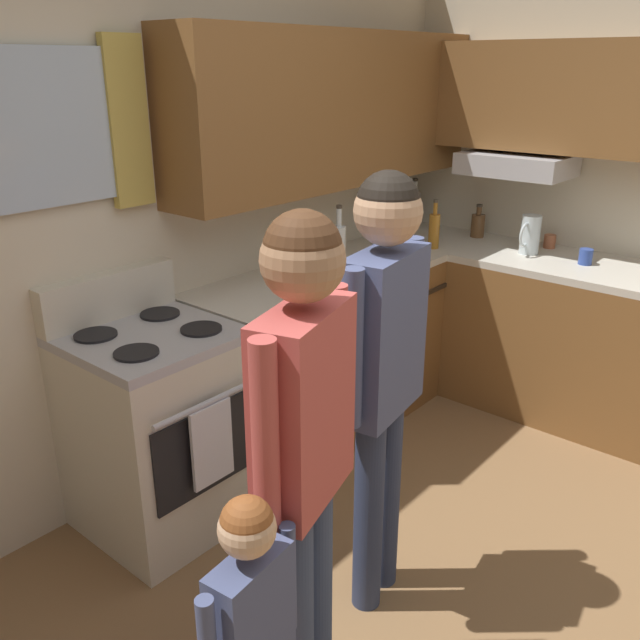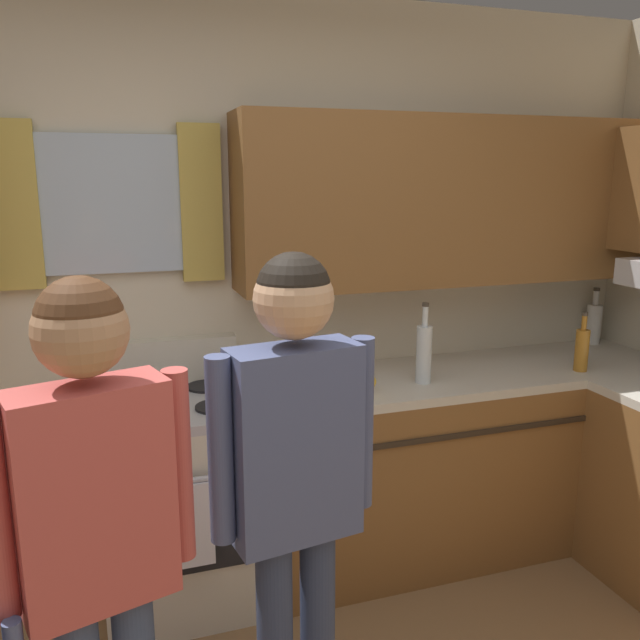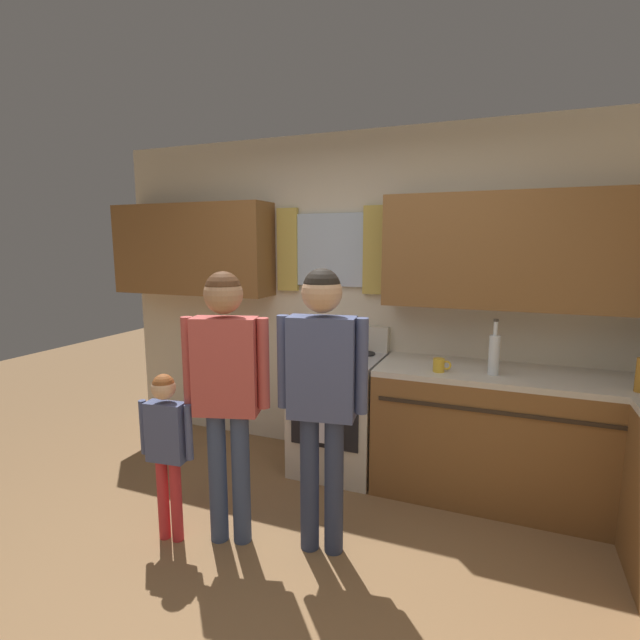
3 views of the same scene
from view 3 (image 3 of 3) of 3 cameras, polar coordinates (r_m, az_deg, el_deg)
The scene contains 9 objects.
ground_plane at distance 2.65m, azimuth -7.36°, elevation -31.93°, with size 12.00×12.00×0.00m, color olive.
back_wall_unit at distance 3.68m, azimuth 6.51°, elevation 4.93°, with size 4.60×0.42×2.60m.
kitchen_counter_run at distance 3.19m, azimuth 30.68°, elevation -16.05°, with size 2.11×2.03×0.90m.
stove_oven at distance 3.70m, azimuth 2.31°, elevation -10.94°, with size 0.63×0.67×1.10m.
bottle_tall_clear at distance 3.25m, azimuth 20.40°, elevation -3.83°, with size 0.07×0.07×0.37m.
mug_mustard_yellow at distance 3.23m, azimuth 14.32°, elevation -5.34°, with size 0.12×0.08×0.09m.
adult_holding_child at distance 2.71m, azimuth -11.35°, elevation -6.76°, with size 0.48×0.25×1.60m.
adult_in_plaid at distance 2.57m, azimuth 0.22°, elevation -7.14°, with size 0.50×0.22×1.62m.
small_child at distance 2.93m, azimuth -18.18°, elevation -13.44°, with size 0.34×0.14×1.02m.
Camera 3 is at (1.00, -1.73, 1.75)m, focal length 26.33 mm.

